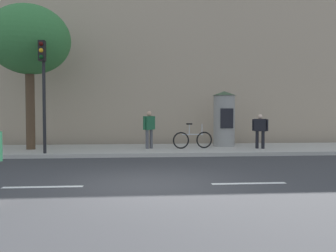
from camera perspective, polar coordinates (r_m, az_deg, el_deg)
ground_plane at (r=8.13m, az=-3.28°, el=-9.79°), size 80.00×80.00×0.00m
sidewalk_curb at (r=15.04m, az=-3.94°, el=-3.95°), size 36.00×4.00×0.15m
lane_markings at (r=8.13m, az=-3.28°, el=-9.76°), size 25.80×0.16×0.01m
building_backdrop at (r=20.18m, az=-4.17°, el=10.82°), size 36.00×5.00×9.42m
traffic_light at (r=13.74m, az=-20.04°, el=7.49°), size 0.24×0.45×4.21m
poster_column at (r=16.11m, az=9.30°, el=1.29°), size 1.08×1.08×2.54m
street_tree at (r=15.81m, az=-22.05°, el=12.99°), size 3.37×3.37×6.01m
pedestrian_in_light_jacket at (r=14.77m, az=-3.15°, el=-0.06°), size 0.52×0.52×1.61m
pedestrian_with_bag at (r=15.28m, az=15.05°, el=-0.39°), size 0.62×0.43×1.48m
bicycle_leaning at (r=14.83m, az=4.12°, el=-2.24°), size 1.76×0.34×1.09m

